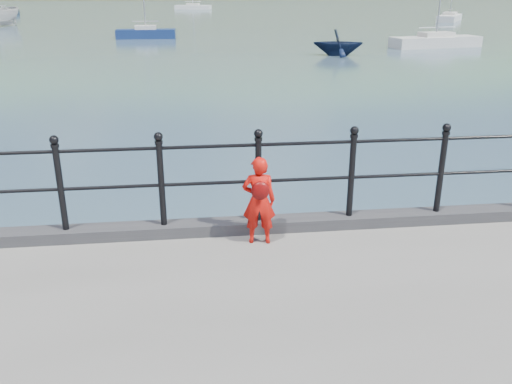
{
  "coord_description": "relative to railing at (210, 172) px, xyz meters",
  "views": [
    {
      "loc": [
        -0.2,
        -6.48,
        3.98
      ],
      "look_at": [
        0.56,
        -0.2,
        1.55
      ],
      "focal_mm": 38.0,
      "sensor_mm": 36.0,
      "label": 1
    }
  ],
  "objects": [
    {
      "name": "kerb",
      "position": [
        -0.0,
        -0.0,
        -0.75
      ],
      "size": [
        60.0,
        0.3,
        0.15
      ],
      "primitive_type": "cube",
      "color": "#28282B",
      "rests_on": "quay"
    },
    {
      "name": "far_shore",
      "position": [
        38.34,
        239.56,
        -24.39
      ],
      "size": [
        830.0,
        200.0,
        156.0
      ],
      "color": "#333A21",
      "rests_on": "ground"
    },
    {
      "name": "sailboat_near",
      "position": [
        16.49,
        29.9,
        -1.48
      ],
      "size": [
        6.49,
        2.88,
        8.63
      ],
      "rotation": [
        0.0,
        0.0,
        0.19
      ],
      "color": "beige",
      "rests_on": "ground"
    },
    {
      "name": "child",
      "position": [
        0.56,
        -0.34,
        -0.27
      ],
      "size": [
        0.43,
        0.34,
        1.1
      ],
      "rotation": [
        0.0,
        0.0,
        3.04
      ],
      "color": "red",
      "rests_on": "quay"
    },
    {
      "name": "sailboat_deep",
      "position": [
        0.87,
        93.05,
        -1.48
      ],
      "size": [
        6.44,
        3.26,
        9.13
      ],
      "rotation": [
        0.0,
        0.0,
        -0.24
      ],
      "color": "silver",
      "rests_on": "ground"
    },
    {
      "name": "railing",
      "position": [
        0.0,
        0.0,
        0.0
      ],
      "size": [
        18.11,
        0.11,
        1.2
      ],
      "color": "black",
      "rests_on": "kerb"
    },
    {
      "name": "sailboat_far",
      "position": [
        30.44,
        57.17,
        -1.48
      ],
      "size": [
        5.56,
        7.12,
        10.17
      ],
      "rotation": [
        0.0,
        0.0,
        1.0
      ],
      "color": "silver",
      "rests_on": "ground"
    },
    {
      "name": "launch_navy",
      "position": [
        8.68,
        26.15,
        -1.06
      ],
      "size": [
        3.25,
        2.92,
        1.53
      ],
      "primitive_type": "imported",
      "rotation": [
        0.0,
        0.0,
        1.42
      ],
      "color": "#0D1832",
      "rests_on": "ground"
    },
    {
      "name": "sailboat_port",
      "position": [
        -3.5,
        38.8,
        -1.48
      ],
      "size": [
        4.62,
        1.59,
        6.85
      ],
      "rotation": [
        0.0,
        0.0,
        -0.03
      ],
      "color": "navy",
      "rests_on": "ground"
    },
    {
      "name": "ground",
      "position": [
        -0.0,
        0.15,
        -1.82
      ],
      "size": [
        600.0,
        600.0,
        0.0
      ],
      "primitive_type": "plane",
      "color": "#2D4251",
      "rests_on": "ground"
    }
  ]
}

